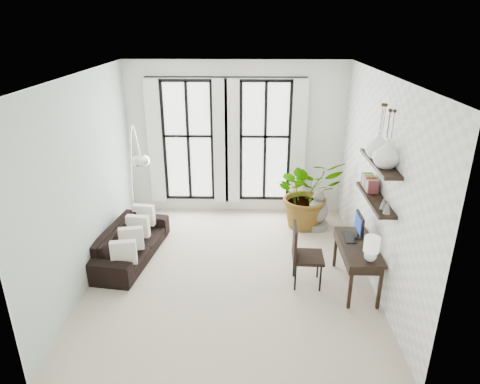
{
  "coord_description": "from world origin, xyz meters",
  "views": [
    {
      "loc": [
        0.28,
        -6.14,
        3.93
      ],
      "look_at": [
        0.13,
        0.3,
        1.31
      ],
      "focal_mm": 32.0,
      "sensor_mm": 36.0,
      "label": 1
    }
  ],
  "objects_px": {
    "plant": "(307,193)",
    "desk": "(359,249)",
    "buddha": "(317,213)",
    "sofa": "(130,243)",
    "desk_chair": "(302,251)",
    "arc_lamp": "(134,156)"
  },
  "relations": [
    {
      "from": "desk_chair",
      "to": "sofa",
      "type": "bearing_deg",
      "value": 168.18
    },
    {
      "from": "plant",
      "to": "buddha",
      "type": "relative_size",
      "value": 1.79
    },
    {
      "from": "arc_lamp",
      "to": "desk",
      "type": "bearing_deg",
      "value": -18.8
    },
    {
      "from": "plant",
      "to": "buddha",
      "type": "bearing_deg",
      "value": -31.45
    },
    {
      "from": "plant",
      "to": "desk",
      "type": "relative_size",
      "value": 1.17
    },
    {
      "from": "plant",
      "to": "desk_chair",
      "type": "distance_m",
      "value": 2.11
    },
    {
      "from": "desk",
      "to": "arc_lamp",
      "type": "bearing_deg",
      "value": 161.2
    },
    {
      "from": "plant",
      "to": "arc_lamp",
      "type": "height_order",
      "value": "arc_lamp"
    },
    {
      "from": "desk",
      "to": "arc_lamp",
      "type": "height_order",
      "value": "arc_lamp"
    },
    {
      "from": "sofa",
      "to": "desk",
      "type": "distance_m",
      "value": 3.86
    },
    {
      "from": "arc_lamp",
      "to": "buddha",
      "type": "distance_m",
      "value": 3.72
    },
    {
      "from": "sofa",
      "to": "plant",
      "type": "relative_size",
      "value": 1.37
    },
    {
      "from": "sofa",
      "to": "buddha",
      "type": "distance_m",
      "value": 3.65
    },
    {
      "from": "arc_lamp",
      "to": "plant",
      "type": "bearing_deg",
      "value": 16.75
    },
    {
      "from": "desk",
      "to": "buddha",
      "type": "bearing_deg",
      "value": 98.41
    },
    {
      "from": "plant",
      "to": "arc_lamp",
      "type": "bearing_deg",
      "value": -163.25
    },
    {
      "from": "plant",
      "to": "arc_lamp",
      "type": "distance_m",
      "value": 3.43
    },
    {
      "from": "desk",
      "to": "arc_lamp",
      "type": "relative_size",
      "value": 0.54
    },
    {
      "from": "desk",
      "to": "desk_chair",
      "type": "relative_size",
      "value": 1.22
    },
    {
      "from": "desk_chair",
      "to": "buddha",
      "type": "height_order",
      "value": "desk_chair"
    },
    {
      "from": "desk",
      "to": "buddha",
      "type": "height_order",
      "value": "desk"
    },
    {
      "from": "plant",
      "to": "desk",
      "type": "xyz_separation_m",
      "value": [
        0.51,
        -2.18,
        -0.03
      ]
    }
  ]
}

